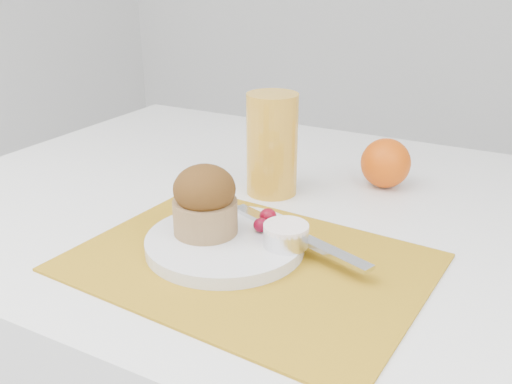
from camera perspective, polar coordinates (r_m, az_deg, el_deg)
The scene contains 10 objects.
placemat at distance 0.68m, azimuth -0.72°, elevation -7.05°, with size 0.41×0.30×0.00m, color #B08018.
plate at distance 0.71m, azimuth -3.11°, elevation -5.07°, with size 0.20×0.20×0.02m, color silver.
ramekin at distance 0.68m, azimuth 3.01°, elevation -4.44°, with size 0.05×0.05×0.02m, color silver.
cream at distance 0.67m, azimuth 3.03°, elevation -3.54°, with size 0.05×0.05×0.01m, color white.
raspberry_near at distance 0.73m, azimuth 1.21°, elevation -2.42°, with size 0.02×0.02×0.02m, color #58020F.
raspberry_far at distance 0.71m, azimuth 0.50°, elevation -3.32°, with size 0.02×0.02×0.02m, color #500212.
butter_knife at distance 0.70m, azimuth 4.11°, elevation -4.34°, with size 0.22×0.02×0.01m, color silver.
orange at distance 0.92m, azimuth 12.83°, elevation 2.84°, with size 0.08×0.08×0.08m, color #E55508.
juice_glass at distance 0.86m, azimuth 1.61°, elevation 4.77°, with size 0.08×0.08×0.15m, color gold.
muffin at distance 0.70m, azimuth -5.14°, elevation -0.90°, with size 0.10×0.10×0.09m.
Camera 1 is at (0.28, -0.65, 1.09)m, focal length 40.00 mm.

